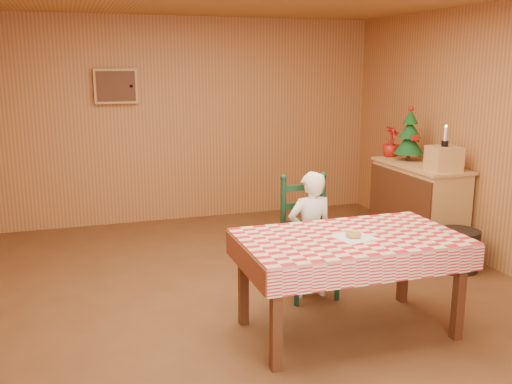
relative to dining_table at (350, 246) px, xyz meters
The scene contains 13 objects.
ground 1.05m from the dining_table, 124.76° to the left, with size 6.00×6.00×0.00m, color brown.
cabin_walls 1.71m from the dining_table, 111.08° to the left, with size 5.10×6.05×2.65m.
dining_table is the anchor object (origin of this frame).
ladder_chair 0.81m from the dining_table, 90.00° to the left, with size 0.44×0.40×1.08m.
seated_child 0.74m from the dining_table, 90.00° to the left, with size 0.41×0.27×1.12m, color white.
napkin 0.10m from the dining_table, 90.00° to the right, with size 0.26×0.26×0.00m, color white.
donut 0.12m from the dining_table, 90.00° to the right, with size 0.12×0.12×0.04m, color #BE9244.
shelf_unit 2.45m from the dining_table, 44.48° to the left, with size 0.54×1.24×0.93m.
crate 2.22m from the dining_table, 36.83° to the left, with size 0.30×0.30×0.25m, color tan.
christmas_tree 2.68m from the dining_table, 48.23° to the left, with size 0.34×0.34×0.62m.
flower_arrangement 2.86m from the dining_table, 53.04° to the left, with size 0.20×0.20×0.36m, color #A6150F.
candle_set 2.26m from the dining_table, 36.83° to the left, with size 0.07×0.07×0.22m.
storage_bin 1.94m from the dining_table, 27.44° to the left, with size 0.41×0.41×0.41m, color black.
Camera 1 is at (-1.48, -4.30, 2.02)m, focal length 40.00 mm.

